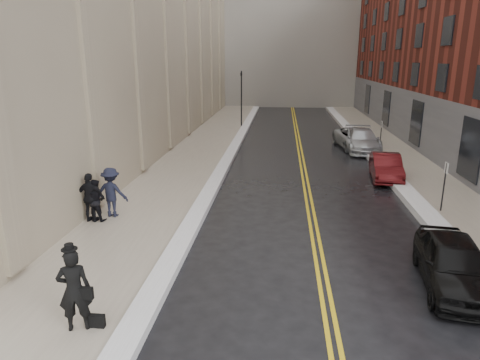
% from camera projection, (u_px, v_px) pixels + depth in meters
% --- Properties ---
extents(ground, '(160.00, 160.00, 0.00)m').
position_uv_depth(ground, '(232.00, 311.00, 11.05)').
color(ground, black).
rests_on(ground, ground).
extents(sidewalk_left, '(4.00, 64.00, 0.15)m').
position_uv_depth(sidewalk_left, '(190.00, 161.00, 26.77)').
color(sidewalk_left, gray).
rests_on(sidewalk_left, ground).
extents(sidewalk_right, '(3.00, 64.00, 0.15)m').
position_uv_depth(sidewalk_right, '(412.00, 167.00, 25.49)').
color(sidewalk_right, gray).
rests_on(sidewalk_right, ground).
extents(lane_stripe_a, '(0.12, 64.00, 0.01)m').
position_uv_depth(lane_stripe_a, '(301.00, 165.00, 26.14)').
color(lane_stripe_a, gold).
rests_on(lane_stripe_a, ground).
extents(lane_stripe_b, '(0.12, 64.00, 0.01)m').
position_uv_depth(lane_stripe_b, '(305.00, 165.00, 26.11)').
color(lane_stripe_b, gold).
rests_on(lane_stripe_b, ground).
extents(snow_ridge_left, '(0.70, 60.80, 0.26)m').
position_uv_depth(snow_ridge_left, '(226.00, 161.00, 26.53)').
color(snow_ridge_left, white).
rests_on(snow_ridge_left, ground).
extents(snow_ridge_right, '(0.85, 60.80, 0.30)m').
position_uv_depth(snow_ridge_right, '(381.00, 165.00, 25.65)').
color(snow_ridge_right, white).
rests_on(snow_ridge_right, ground).
extents(traffic_signal, '(0.18, 0.15, 5.20)m').
position_uv_depth(traffic_signal, '(241.00, 95.00, 39.16)').
color(traffic_signal, black).
rests_on(traffic_signal, ground).
extents(parking_sign_near, '(0.06, 0.35, 2.23)m').
position_uv_depth(parking_sign_near, '(444.00, 183.00, 17.59)').
color(parking_sign_near, black).
rests_on(parking_sign_near, ground).
extents(parking_sign_far, '(0.06, 0.35, 2.23)m').
position_uv_depth(parking_sign_far, '(381.00, 134.00, 29.07)').
color(parking_sign_far, black).
rests_on(parking_sign_far, ground).
extents(car_black, '(2.28, 4.49, 1.47)m').
position_uv_depth(car_black, '(454.00, 263.00, 12.06)').
color(car_black, black).
rests_on(car_black, ground).
extents(car_maroon, '(1.85, 4.26, 1.36)m').
position_uv_depth(car_maroon, '(386.00, 167.00, 22.95)').
color(car_maroon, '#4E0E10').
rests_on(car_maroon, ground).
extents(car_silver_near, '(2.30, 5.32, 1.52)m').
position_uv_depth(car_silver_near, '(362.00, 140.00, 29.95)').
color(car_silver_near, '#B5B9BD').
rests_on(car_silver_near, ground).
extents(car_silver_far, '(3.11, 5.52, 1.45)m').
position_uv_depth(car_silver_far, '(357.00, 139.00, 30.77)').
color(car_silver_far, '#ABAFB3').
rests_on(car_silver_far, ground).
extents(pedestrian_main, '(0.86, 0.71, 2.04)m').
position_uv_depth(pedestrian_main, '(74.00, 290.00, 9.84)').
color(pedestrian_main, black).
rests_on(pedestrian_main, sidewalk_left).
extents(pedestrian_a, '(0.88, 0.73, 1.67)m').
position_uv_depth(pedestrian_a, '(95.00, 200.00, 16.64)').
color(pedestrian_a, black).
rests_on(pedestrian_a, sidewalk_left).
extents(pedestrian_b, '(1.35, 0.84, 2.01)m').
position_uv_depth(pedestrian_b, '(111.00, 192.00, 17.05)').
color(pedestrian_b, black).
rests_on(pedestrian_b, sidewalk_left).
extents(pedestrian_c, '(1.15, 0.51, 1.94)m').
position_uv_depth(pedestrian_c, '(91.00, 198.00, 16.51)').
color(pedestrian_c, black).
rests_on(pedestrian_c, sidewalk_left).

